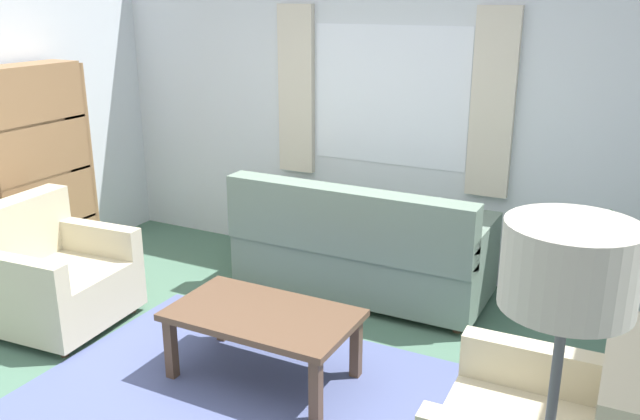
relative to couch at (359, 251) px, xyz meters
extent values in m
plane|color=#476B56|center=(-0.05, -1.55, -0.37)|extent=(6.24, 6.24, 0.00)
cube|color=silver|center=(-0.05, 0.71, 0.93)|extent=(5.32, 0.12, 2.60)
cube|color=white|center=(-0.05, 0.65, 1.08)|extent=(1.30, 0.01, 1.10)
cube|color=beige|center=(-0.88, 0.62, 1.08)|extent=(0.32, 0.06, 1.40)
cube|color=beige|center=(0.78, 0.62, 1.08)|extent=(0.32, 0.06, 1.40)
cube|color=#4C5684|center=(-0.05, -1.55, -0.36)|extent=(2.39, 1.79, 0.01)
cube|color=slate|center=(0.00, 0.07, -0.12)|extent=(1.90, 0.80, 0.38)
cube|color=slate|center=(0.00, -0.25, 0.31)|extent=(1.90, 0.20, 0.48)
cube|color=slate|center=(0.87, 0.07, 0.19)|extent=(0.16, 0.80, 0.24)
cube|color=slate|center=(-0.87, 0.07, 0.19)|extent=(0.16, 0.80, 0.24)
cylinder|color=brown|center=(0.85, 0.37, -0.34)|extent=(0.06, 0.06, 0.06)
cylinder|color=brown|center=(-0.85, 0.37, -0.34)|extent=(0.06, 0.06, 0.06)
cylinder|color=brown|center=(0.85, -0.23, -0.34)|extent=(0.06, 0.06, 0.06)
cylinder|color=brown|center=(-0.85, -0.23, -0.34)|extent=(0.06, 0.06, 0.06)
cube|color=#BCB293|center=(-1.65, -1.39, -0.13)|extent=(0.86, 0.90, 0.36)
cube|color=#BCB293|center=(-1.98, -1.42, 0.28)|extent=(0.24, 0.85, 0.46)
cube|color=#BCB293|center=(-1.62, -1.75, 0.16)|extent=(0.81, 0.18, 0.22)
cube|color=#BCB293|center=(-1.67, -1.04, 0.16)|extent=(0.81, 0.18, 0.22)
cylinder|color=brown|center=(-1.30, -1.71, -0.34)|extent=(0.05, 0.05, 0.06)
cylinder|color=brown|center=(-1.35, -1.03, -0.34)|extent=(0.05, 0.05, 0.06)
cylinder|color=brown|center=(-1.99, -1.08, -0.34)|extent=(0.05, 0.05, 0.06)
cube|color=#BCB293|center=(1.92, -1.72, 0.28)|extent=(0.20, 0.84, 0.46)
cube|color=#BCB293|center=(1.58, -1.37, 0.16)|extent=(0.80, 0.14, 0.22)
cube|color=brown|center=(-0.03, -1.33, 0.05)|extent=(1.10, 0.64, 0.04)
cube|color=brown|center=(-0.52, -1.59, -0.17)|extent=(0.06, 0.06, 0.40)
cube|color=brown|center=(0.46, -1.59, -0.17)|extent=(0.06, 0.06, 0.40)
cube|color=brown|center=(-0.52, -1.07, -0.17)|extent=(0.06, 0.06, 0.40)
cube|color=brown|center=(0.46, -1.07, -0.17)|extent=(0.06, 0.06, 0.40)
cube|color=olive|center=(-2.43, -0.39, 0.48)|extent=(0.30, 0.04, 1.70)
cube|color=olive|center=(-2.29, -0.84, 0.48)|extent=(0.02, 0.90, 1.70)
cube|color=olive|center=(-2.43, -0.84, -0.36)|extent=(0.30, 0.86, 0.02)
cube|color=olive|center=(-2.43, -0.84, 0.07)|extent=(0.30, 0.86, 0.02)
cube|color=olive|center=(-2.43, -0.84, 0.49)|extent=(0.30, 0.86, 0.02)
cube|color=olive|center=(-2.43, -0.84, 0.92)|extent=(0.30, 0.86, 0.02)
cube|color=olive|center=(-2.43, -0.84, 1.34)|extent=(0.30, 0.86, 0.02)
cube|color=#B23833|center=(-2.43, -0.49, 0.64)|extent=(0.26, 0.08, 0.28)
cube|color=gold|center=(-2.43, -0.58, 0.64)|extent=(0.27, 0.08, 0.27)
cube|color=gold|center=(-2.43, -0.67, 0.60)|extent=(0.28, 0.09, 0.21)
cube|color=#7F478C|center=(-2.43, -0.77, 0.63)|extent=(0.24, 0.08, 0.25)
cube|color=#B23833|center=(-2.43, -0.87, 0.64)|extent=(0.23, 0.09, 0.28)
cube|color=beige|center=(-2.43, -0.98, 0.60)|extent=(0.24, 0.10, 0.20)
cube|color=#B23833|center=(-2.43, -1.08, 0.60)|extent=(0.28, 0.09, 0.20)
cylinder|color=#B2AD9E|center=(1.74, -2.58, 1.16)|extent=(0.36, 0.36, 0.24)
camera|label=1|loc=(1.90, -4.33, 1.85)|focal=37.48mm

